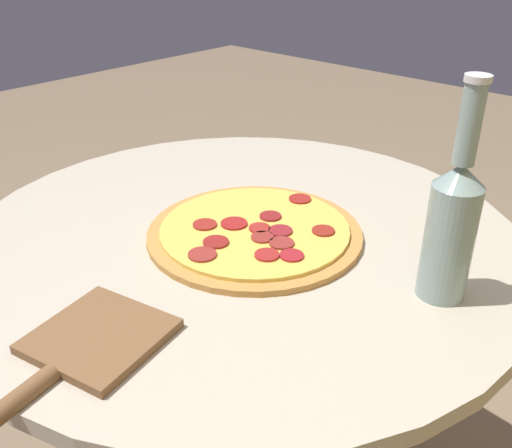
# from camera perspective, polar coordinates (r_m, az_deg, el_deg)

# --- Properties ---
(table) EXTENTS (0.90, 0.90, 0.76)m
(table) POSITION_cam_1_polar(r_m,az_deg,el_deg) (1.03, -1.36, -10.11)
(table) COLOR #B2A893
(table) RESTS_ON ground_plane
(pizza) EXTENTS (0.34, 0.34, 0.02)m
(pizza) POSITION_cam_1_polar(r_m,az_deg,el_deg) (0.91, 0.01, -0.70)
(pizza) COLOR #B77F3D
(pizza) RESTS_ON table
(beer_bottle) EXTENTS (0.06, 0.06, 0.29)m
(beer_bottle) POSITION_cam_1_polar(r_m,az_deg,el_deg) (0.76, 18.99, 0.08)
(beer_bottle) COLOR gray
(beer_bottle) RESTS_ON table
(pizza_paddle) EXTENTS (0.26, 0.17, 0.02)m
(pizza_paddle) POSITION_cam_1_polar(r_m,az_deg,el_deg) (0.71, -16.59, -11.65)
(pizza_paddle) COLOR brown
(pizza_paddle) RESTS_ON table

